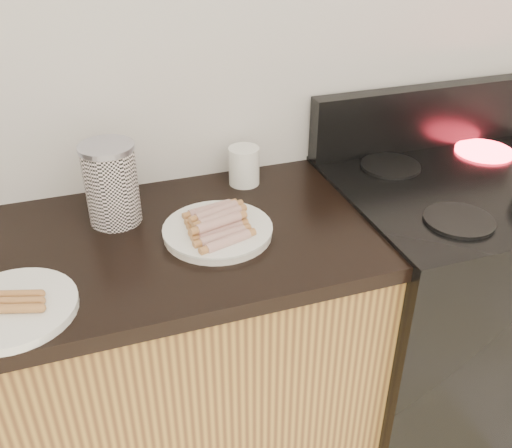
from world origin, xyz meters
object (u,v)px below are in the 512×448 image
object	(u,v)px
main_plate	(218,232)
mug	(244,166)
stove	(445,306)
canister	(111,184)
side_plate	(12,309)

from	to	relation	value
main_plate	mug	world-z (taller)	mug
stove	canister	bearing A→B (deg)	171.94
main_plate	side_plate	bearing A→B (deg)	-162.54
side_plate	stove	bearing A→B (deg)	7.56
stove	main_plate	world-z (taller)	main_plate
main_plate	side_plate	size ratio (longest dim) A/B	1.02
main_plate	canister	distance (m)	0.29
mug	stove	bearing A→B (deg)	-20.86
stove	mug	bearing A→B (deg)	159.14
main_plate	side_plate	distance (m)	0.50
stove	canister	world-z (taller)	canister
side_plate	main_plate	bearing A→B (deg)	17.46
side_plate	mug	size ratio (longest dim) A/B	2.38
main_plate	mug	distance (m)	0.29
mug	canister	bearing A→B (deg)	-166.11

